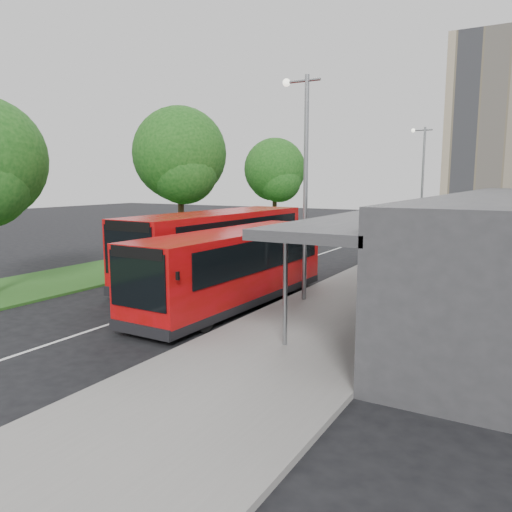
# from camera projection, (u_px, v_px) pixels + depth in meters

# --- Properties ---
(ground) EXTENTS (120.00, 120.00, 0.00)m
(ground) POSITION_uv_depth(u_px,v_px,m) (181.00, 301.00, 18.88)
(ground) COLOR black
(ground) RESTS_ON ground
(pavement) EXTENTS (5.00, 80.00, 0.15)m
(pavement) POSITION_uv_depth(u_px,v_px,m) (441.00, 248.00, 33.08)
(pavement) COLOR slate
(pavement) RESTS_ON ground
(grass_verge) EXTENTS (5.00, 80.00, 0.10)m
(grass_verge) POSITION_uv_depth(u_px,v_px,m) (269.00, 237.00, 39.47)
(grass_verge) COLOR #254E19
(grass_verge) RESTS_ON ground
(lane_centre_line) EXTENTS (0.12, 70.00, 0.01)m
(lane_centre_line) POSITION_uv_depth(u_px,v_px,m) (328.00, 252.00, 31.75)
(lane_centre_line) COLOR silver
(lane_centre_line) RESTS_ON ground
(kerb_dashes) EXTENTS (0.12, 56.00, 0.01)m
(kerb_dashes) POSITION_uv_depth(u_px,v_px,m) (396.00, 248.00, 33.56)
(kerb_dashes) COLOR silver
(kerb_dashes) RESTS_ON ground
(tree_mid) EXTENTS (5.46, 5.46, 8.77)m
(tree_mid) POSITION_uv_depth(u_px,v_px,m) (180.00, 160.00, 29.23)
(tree_mid) COLOR #342415
(tree_mid) RESTS_ON ground
(tree_far) EXTENTS (4.87, 4.87, 7.82)m
(tree_far) POSITION_uv_depth(u_px,v_px,m) (275.00, 173.00, 39.62)
(tree_far) COLOR #342415
(tree_far) RESTS_ON ground
(lamp_post_near) EXTENTS (1.44, 0.28, 8.00)m
(lamp_post_near) POSITION_uv_depth(u_px,v_px,m) (304.00, 175.00, 17.86)
(lamp_post_near) COLOR gray
(lamp_post_near) RESTS_ON pavement
(lamp_post_far) EXTENTS (1.44, 0.28, 8.00)m
(lamp_post_far) POSITION_uv_depth(u_px,v_px,m) (421.00, 177.00, 35.02)
(lamp_post_far) COLOR gray
(lamp_post_far) RESTS_ON pavement
(bus_main) EXTENTS (2.71, 9.72, 2.73)m
(bus_main) POSITION_uv_depth(u_px,v_px,m) (234.00, 268.00, 17.87)
(bus_main) COLOR #B70910
(bus_main) RESTS_ON ground
(bus_second) EXTENTS (3.15, 11.05, 3.10)m
(bus_second) POSITION_uv_depth(u_px,v_px,m) (218.00, 246.00, 22.44)
(bus_second) COLOR #B70910
(bus_second) RESTS_ON ground
(litter_bin) EXTENTS (0.69, 0.69, 0.94)m
(litter_bin) POSITION_uv_depth(u_px,v_px,m) (394.00, 262.00, 23.97)
(litter_bin) COLOR #3D2519
(litter_bin) RESTS_ON pavement
(bollard) EXTENTS (0.18, 0.18, 0.90)m
(bollard) POSITION_uv_depth(u_px,v_px,m) (424.00, 241.00, 32.28)
(bollard) COLOR #EAB80C
(bollard) RESTS_ON pavement
(car_near) EXTENTS (1.84, 3.62, 1.18)m
(car_near) POSITION_uv_depth(u_px,v_px,m) (425.00, 219.00, 51.35)
(car_near) COLOR #5E0D18
(car_near) RESTS_ON ground
(car_far) EXTENTS (2.11, 3.35, 1.04)m
(car_far) POSITION_uv_depth(u_px,v_px,m) (415.00, 215.00, 57.85)
(car_far) COLOR navy
(car_far) RESTS_ON ground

